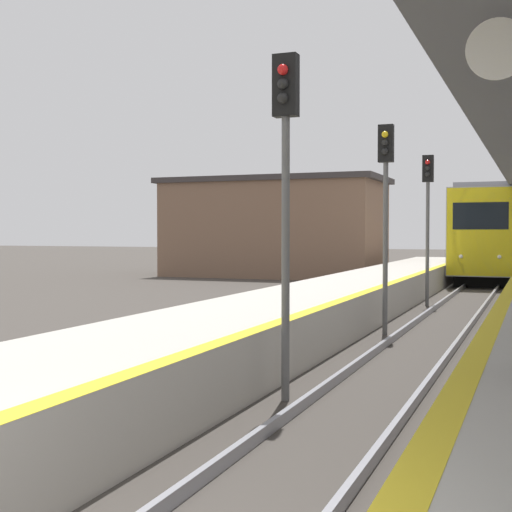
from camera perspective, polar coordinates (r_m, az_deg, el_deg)
The scene contains 5 objects.
train at distance 43.71m, azimuth 18.62°, elevation 1.69°, with size 2.87×23.69×4.68m.
signal_near at distance 10.46m, azimuth 2.37°, elevation 7.52°, with size 0.36×0.31×5.06m.
signal_mid at distance 17.49m, azimuth 10.33°, elevation 5.25°, with size 0.36×0.31×5.06m.
signal_far at distance 24.67m, azimuth 13.58°, elevation 4.25°, with size 0.36×0.31×5.06m.
station_building at distance 40.11m, azimuth 1.51°, elevation 2.33°, with size 12.28×6.29×5.48m.
Camera 1 is at (2.33, -2.98, 2.49)m, focal length 50.00 mm.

